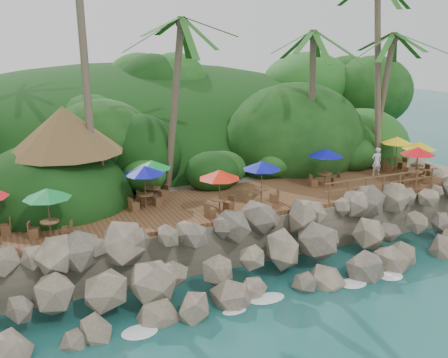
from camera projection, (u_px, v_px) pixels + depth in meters
name	position (u px, v px, depth m)	size (l,w,h in m)	color
ground	(287.00, 299.00, 19.83)	(140.00, 140.00, 0.00)	#19514F
land_base	(162.00, 176.00, 33.56)	(32.00, 25.20, 2.10)	gray
jungle_hill	(133.00, 167.00, 40.41)	(44.80, 28.00, 15.40)	#143811
seawall	(263.00, 253.00, 21.28)	(29.00, 4.00, 2.30)	gray
terrace	(224.00, 203.00, 24.50)	(26.00, 5.00, 0.20)	brown
jungle_foliage	(167.00, 195.00, 32.96)	(44.00, 16.00, 12.00)	#143811
foam_line	(284.00, 295.00, 20.09)	(25.20, 0.80, 0.06)	white
palapa	(64.00, 130.00, 23.54)	(5.44, 5.44, 4.60)	brown
dining_clusters	(220.00, 169.00, 23.60)	(25.48, 4.87, 2.03)	brown
railing	(383.00, 183.00, 25.38)	(7.20, 0.10, 1.00)	brown
waiter	(376.00, 162.00, 28.78)	(0.60, 0.39, 1.64)	silver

